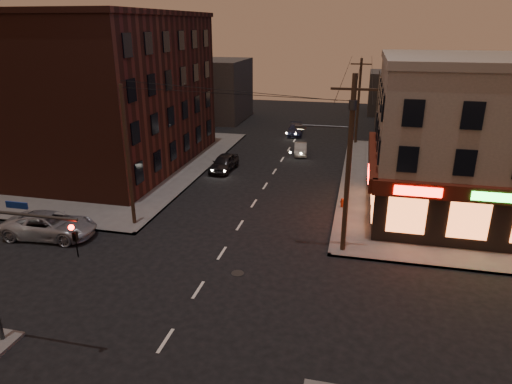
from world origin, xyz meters
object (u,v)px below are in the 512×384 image
(sedan_far, at_px, (295,130))
(sedan_mid, at_px, (300,149))
(fire_hydrant, at_px, (342,202))
(suv_cross, at_px, (50,225))
(sedan_near, at_px, (224,163))

(sedan_far, bearing_deg, sedan_mid, -82.86)
(sedan_mid, height_order, sedan_far, sedan_far)
(sedan_mid, height_order, fire_hydrant, sedan_mid)
(sedan_mid, relative_size, sedan_far, 0.82)
(sedan_mid, relative_size, fire_hydrant, 5.31)
(sedan_far, bearing_deg, suv_cross, -113.94)
(suv_cross, height_order, sedan_mid, suv_cross)
(sedan_near, distance_m, fire_hydrant, 12.83)
(suv_cross, xyz_separation_m, sedan_near, (6.52, 15.54, -0.04))
(sedan_near, xyz_separation_m, sedan_mid, (5.98, 6.91, -0.16))
(sedan_far, bearing_deg, fire_hydrant, -78.09)
(sedan_far, xyz_separation_m, fire_hydrant, (6.74, -22.24, -0.11))
(suv_cross, relative_size, sedan_far, 1.31)
(suv_cross, relative_size, fire_hydrant, 8.40)
(sedan_mid, distance_m, sedan_far, 8.75)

